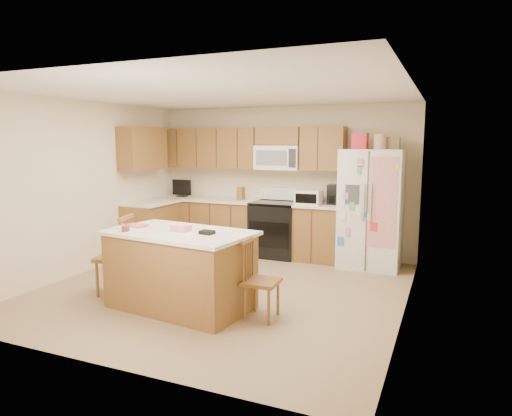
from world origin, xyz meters
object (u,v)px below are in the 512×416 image
at_px(refrigerator, 371,207).
at_px(island, 180,269).
at_px(windsor_chair_back, 215,260).
at_px(windsor_chair_right, 260,281).
at_px(stove, 276,228).
at_px(windsor_chair_left, 116,257).

height_order(refrigerator, island, refrigerator).
xyz_separation_m(refrigerator, island, (-1.72, -2.66, -0.47)).
xyz_separation_m(windsor_chair_back, windsor_chair_right, (0.87, -0.61, 0.00)).
xyz_separation_m(island, windsor_chair_back, (0.09, 0.67, -0.04)).
distance_m(windsor_chair_back, windsor_chair_right, 1.06).
height_order(stove, windsor_chair_right, stove).
bearing_deg(stove, windsor_chair_back, -91.49).
bearing_deg(stove, island, -93.10).
bearing_deg(refrigerator, windsor_chair_left, -137.14).
xyz_separation_m(windsor_chair_left, windsor_chair_back, (1.11, 0.55, -0.06)).
relative_size(stove, refrigerator, 0.55).
height_order(stove, windsor_chair_left, stove).
xyz_separation_m(stove, windsor_chair_back, (-0.05, -2.05, -0.06)).
bearing_deg(stove, refrigerator, -2.30).
xyz_separation_m(refrigerator, windsor_chair_back, (-1.62, -1.99, -0.51)).
bearing_deg(windsor_chair_back, stove, 88.51).
xyz_separation_m(stove, windsor_chair_left, (-1.17, -2.60, -0.00)).
bearing_deg(stove, windsor_chair_left, -114.13).
bearing_deg(windsor_chair_right, refrigerator, 73.79).
height_order(windsor_chair_left, windsor_chair_back, windsor_chair_left).
height_order(windsor_chair_left, windsor_chair_right, windsor_chair_left).
bearing_deg(windsor_chair_left, windsor_chair_right, -1.70).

